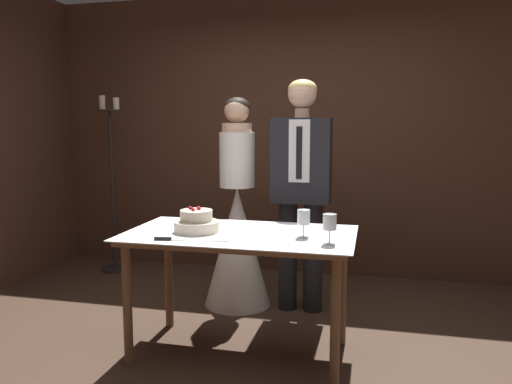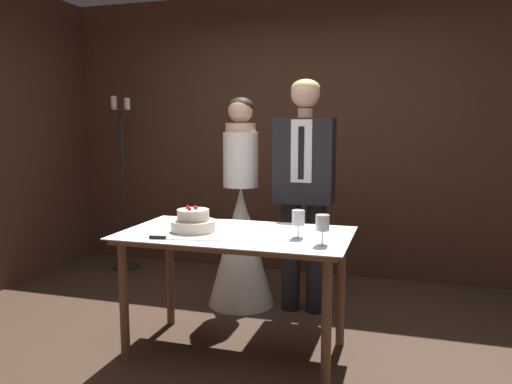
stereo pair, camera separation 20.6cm
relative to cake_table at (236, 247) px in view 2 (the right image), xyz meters
name	(u,v)px [view 2 (the right image)]	position (x,y,z in m)	size (l,w,h in m)	color
ground_plane	(239,360)	(0.05, -0.09, -0.70)	(40.00, 40.00, 0.00)	#422D21
wall_back	(305,136)	(0.05, 1.96, 0.66)	(5.16, 0.12, 2.72)	#472B1E
cake_table	(236,247)	(0.00, 0.00, 0.00)	(1.43, 0.81, 0.80)	brown
tiered_cake	(193,222)	(-0.27, -0.04, 0.15)	(0.28, 0.28, 0.16)	beige
cake_knife	(171,238)	(-0.30, -0.30, 0.10)	(0.43, 0.09, 0.02)	silver
wine_glass_near	(322,224)	(0.57, -0.18, 0.21)	(0.08, 0.08, 0.17)	silver
wine_glass_middle	(298,219)	(0.40, -0.04, 0.21)	(0.08, 0.08, 0.17)	silver
bride	(241,231)	(-0.26, 0.87, -0.09)	(0.54, 0.54, 1.68)	white
groom	(304,181)	(0.26, 0.87, 0.33)	(0.45, 0.25, 1.81)	black
candle_stand	(123,190)	(-1.73, 1.52, 0.11)	(0.28, 0.28, 1.75)	black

